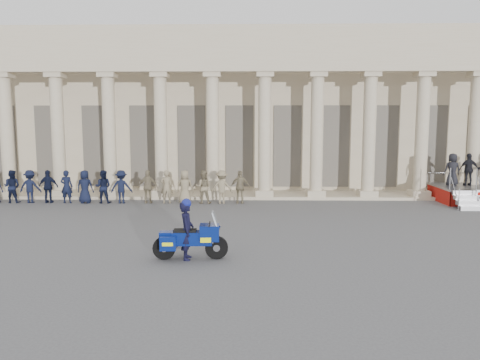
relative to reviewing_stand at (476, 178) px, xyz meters
name	(u,v)px	position (x,y,z in m)	size (l,w,h in m)	color
ground	(233,237)	(-11.50, -7.19, -1.17)	(90.00, 90.00, 0.00)	#4D4D50
building	(241,112)	(-11.50, 7.55, 3.35)	(40.00, 12.50, 9.00)	tan
officer_rank	(78,187)	(-19.15, -0.67, -0.38)	(16.20, 0.60, 1.58)	black
reviewing_stand	(476,178)	(0.00, 0.00, 0.00)	(3.84, 3.78, 2.35)	gray
motorcycle	(191,239)	(-12.61, -9.80, -0.58)	(2.13, 0.88, 1.37)	black
rider	(187,229)	(-12.73, -9.80, -0.31)	(0.42, 0.62, 1.74)	black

